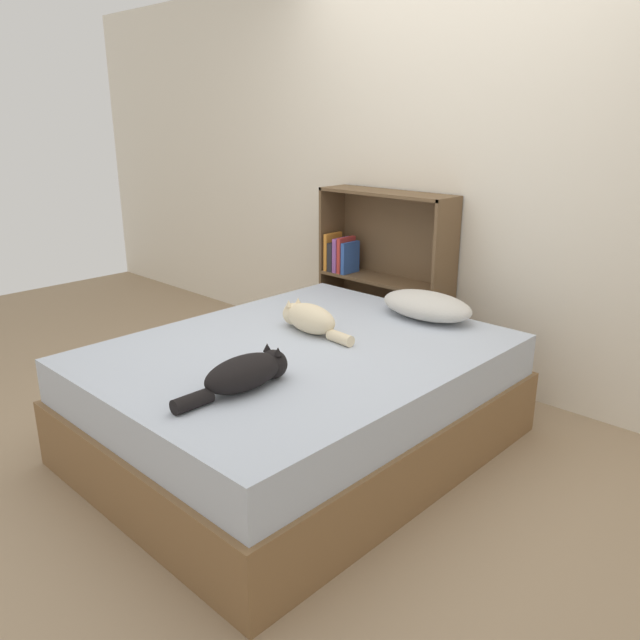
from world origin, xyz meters
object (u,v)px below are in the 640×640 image
object	(u,v)px
bed	(299,398)
pillow	(427,306)
cat_dark	(246,373)
cat_light	(309,319)
bookshelf	(384,276)

from	to	relation	value
bed	pillow	world-z (taller)	pillow
bed	cat_dark	distance (m)	0.62
bed	cat_light	bearing A→B (deg)	121.97
bed	bookshelf	xyz separation A→B (m)	(-0.45, 1.23, 0.32)
pillow	bookshelf	bearing A→B (deg)	145.74
cat_light	bookshelf	size ratio (longest dim) A/B	0.43
cat_light	cat_dark	world-z (taller)	same
pillow	cat_dark	bearing A→B (deg)	-89.73
cat_dark	bed	bearing A→B (deg)	22.20
cat_light	bookshelf	xyz separation A→B (m)	(-0.33, 1.04, -0.02)
cat_light	bed	bearing A→B (deg)	126.73
pillow	bookshelf	size ratio (longest dim) A/B	0.47
bed	bookshelf	size ratio (longest dim) A/B	1.71
cat_light	cat_dark	distance (m)	0.74
cat_light	cat_dark	xyz separation A→B (m)	(0.31, -0.67, -0.00)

